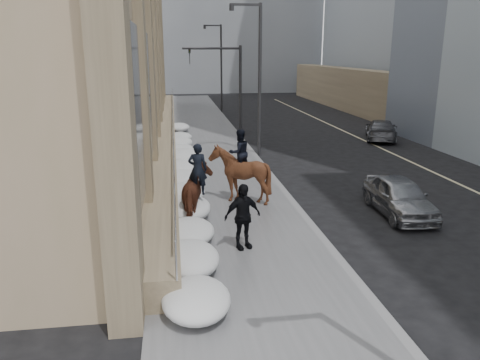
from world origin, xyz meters
name	(u,v)px	position (x,y,z in m)	size (l,w,h in m)	color
ground	(246,271)	(0.00, 0.00, 0.00)	(140.00, 140.00, 0.00)	black
sidewalk	(213,174)	(0.00, 10.00, 0.06)	(5.00, 80.00, 0.12)	#555557
curb	(268,172)	(2.62, 10.00, 0.06)	(0.24, 80.00, 0.12)	slate
lane_line	(423,168)	(10.50, 10.00, 0.01)	(0.15, 70.00, 0.01)	#BFB78C
bg_building_far	(144,24)	(-6.00, 72.00, 10.00)	(24.00, 12.00, 20.00)	gray
streetlight_mid	(257,71)	(2.74, 14.00, 4.58)	(1.71, 0.24, 8.00)	#2D2D30
streetlight_far	(220,63)	(2.74, 34.00, 4.58)	(1.71, 0.24, 8.00)	#2D2D30
traffic_signal	(227,75)	(2.07, 22.00, 4.00)	(4.10, 0.22, 6.00)	#2D2D30
snow_bank	(183,177)	(-1.42, 8.11, 0.47)	(1.70, 18.10, 0.76)	silver
mounted_horse_left	(197,191)	(-1.05, 3.74, 1.12)	(1.21, 2.28, 2.59)	#411F13
mounted_horse_right	(240,171)	(0.62, 5.60, 1.28)	(2.28, 2.40, 2.72)	#402112
pedestrian	(243,216)	(0.09, 1.27, 1.08)	(1.12, 0.47, 1.91)	black
car_silver	(399,196)	(6.03, 3.67, 0.67)	(1.58, 3.93, 1.34)	#919398
car_grey	(381,130)	(11.62, 17.56, 0.66)	(1.85, 4.55, 1.32)	#54555B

